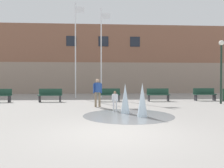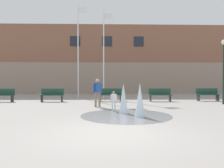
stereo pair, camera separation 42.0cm
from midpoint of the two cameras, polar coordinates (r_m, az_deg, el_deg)
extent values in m
plane|color=gray|center=(6.49, 1.41, -12.72)|extent=(100.00, 100.00, 0.00)
cube|color=gray|center=(27.11, -0.89, 1.54)|extent=(36.00, 6.00, 3.44)
cube|color=brown|center=(27.40, -0.90, 9.56)|extent=(36.00, 6.00, 4.20)
cube|color=#1E232D|center=(24.65, -9.12, 10.98)|extent=(1.10, 0.06, 1.10)
cube|color=#1E232D|center=(24.45, -0.81, 11.07)|extent=(1.10, 0.06, 1.10)
cube|color=#1E232D|center=(24.75, 7.47, 10.94)|extent=(1.10, 0.06, 1.10)
cylinder|color=gray|center=(9.58, 4.94, -8.16)|extent=(3.93, 3.93, 0.01)
cone|color=silver|center=(9.21, 8.57, -4.10)|extent=(0.43, 0.43, 1.42)
cone|color=silver|center=(10.08, 4.20, -3.74)|extent=(0.42, 0.42, 1.39)
cube|color=#28282D|center=(16.64, -23.96, -3.52)|extent=(0.06, 0.40, 0.44)
cube|color=#1E4233|center=(16.90, -26.17, -2.64)|extent=(1.60, 0.44, 0.05)
cube|color=#1E4233|center=(17.07, -25.89, -1.81)|extent=(1.60, 0.04, 0.42)
cube|color=#28282D|center=(16.00, -17.14, -3.65)|extent=(0.06, 0.40, 0.44)
cube|color=#28282D|center=(15.69, -12.20, -3.73)|extent=(0.06, 0.40, 0.44)
cube|color=#1E4233|center=(15.81, -14.70, -2.81)|extent=(1.60, 0.44, 0.05)
cube|color=#1E4233|center=(15.99, -14.54, -1.92)|extent=(1.60, 0.04, 0.42)
cube|color=#28282D|center=(15.51, -2.22, -3.75)|extent=(0.06, 0.40, 0.44)
cube|color=#28282D|center=(15.56, 2.96, -3.74)|extent=(0.06, 0.40, 0.44)
cube|color=#1E4233|center=(15.50, 0.37, -2.85)|extent=(1.60, 0.44, 0.05)
cube|color=#1E4233|center=(15.68, 0.35, -1.94)|extent=(1.60, 0.04, 0.42)
cube|color=#28282D|center=(15.77, 10.76, -3.69)|extent=(0.06, 0.40, 0.44)
cube|color=#28282D|center=(16.13, 15.63, -3.61)|extent=(0.06, 0.40, 0.44)
cube|color=#1E4233|center=(15.92, 13.22, -2.77)|extent=(1.60, 0.44, 0.05)
cube|color=#1E4233|center=(16.10, 13.05, -1.89)|extent=(1.60, 0.04, 0.42)
cube|color=#28282D|center=(17.06, 22.28, -3.39)|extent=(0.06, 0.40, 0.44)
cube|color=#28282D|center=(17.67, 26.44, -3.27)|extent=(0.06, 0.40, 0.44)
cube|color=#1E4233|center=(17.33, 24.40, -2.53)|extent=(1.60, 0.44, 0.05)
cube|color=#1E4233|center=(17.50, 24.12, -1.72)|extent=(1.60, 0.04, 0.42)
cylinder|color=silver|center=(10.74, 1.21, -5.75)|extent=(0.07, 0.07, 0.52)
cylinder|color=silver|center=(10.75, 1.94, -5.75)|extent=(0.07, 0.07, 0.52)
cube|color=white|center=(10.70, 1.58, -3.48)|extent=(0.24, 0.24, 0.33)
sphere|color=#997051|center=(10.69, 1.58, -2.23)|extent=(0.13, 0.13, 0.13)
cylinder|color=white|center=(10.70, 0.88, -3.66)|extent=(0.05, 0.05, 0.34)
cylinder|color=white|center=(10.71, 2.28, -3.66)|extent=(0.05, 0.05, 0.34)
cylinder|color=#89755B|center=(12.41, -3.34, -4.07)|extent=(0.12, 0.12, 0.84)
cylinder|color=#89755B|center=(12.41, -2.32, -4.07)|extent=(0.12, 0.12, 0.84)
cube|color=#284C9E|center=(12.37, -2.83, -0.89)|extent=(0.38, 0.39, 0.54)
sphere|color=tan|center=(12.36, -2.83, 0.85)|extent=(0.21, 0.21, 0.21)
cylinder|color=#284C9E|center=(12.37, -3.80, -1.14)|extent=(0.08, 0.08, 0.55)
cylinder|color=#284C9E|center=(12.37, -1.86, -1.14)|extent=(0.08, 0.08, 0.55)
cylinder|color=silver|center=(18.84, -8.22, 8.69)|extent=(0.10, 0.10, 8.04)
cube|color=silver|center=(19.53, -7.02, 18.64)|extent=(0.70, 0.02, 0.45)
cylinder|color=silver|center=(18.68, -1.55, 8.01)|extent=(0.10, 0.10, 7.55)
cube|color=silver|center=(19.31, -0.31, 17.32)|extent=(0.70, 0.02, 0.45)
cylinder|color=#192D23|center=(15.45, 27.86, 2.18)|extent=(0.12, 0.12, 3.72)
sphere|color=white|center=(15.62, 27.93, 9.62)|extent=(0.32, 0.32, 0.32)
camera|label=1|loc=(0.21, -89.03, 0.02)|focal=35.00mm
camera|label=2|loc=(0.21, 90.97, -0.02)|focal=35.00mm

